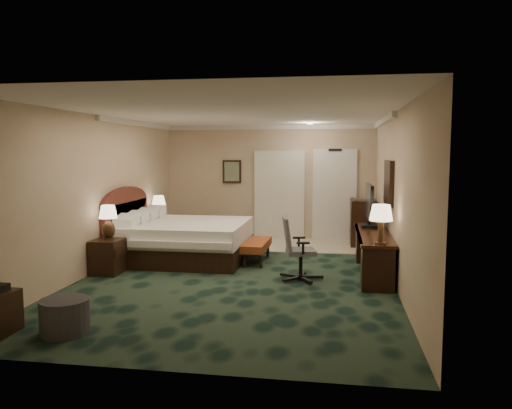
% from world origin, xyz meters
% --- Properties ---
extents(floor, '(5.00, 7.50, 0.00)m').
position_xyz_m(floor, '(0.00, 0.00, 0.00)').
color(floor, black).
rests_on(floor, ground).
extents(ceiling, '(5.00, 7.50, 0.00)m').
position_xyz_m(ceiling, '(0.00, 0.00, 2.70)').
color(ceiling, white).
rests_on(ceiling, wall_back).
extents(wall_back, '(5.00, 0.00, 2.70)m').
position_xyz_m(wall_back, '(0.00, 3.75, 1.35)').
color(wall_back, tan).
rests_on(wall_back, ground).
extents(wall_front, '(5.00, 0.00, 2.70)m').
position_xyz_m(wall_front, '(0.00, -3.75, 1.35)').
color(wall_front, tan).
rests_on(wall_front, ground).
extents(wall_left, '(0.00, 7.50, 2.70)m').
position_xyz_m(wall_left, '(-2.50, 0.00, 1.35)').
color(wall_left, tan).
rests_on(wall_left, ground).
extents(wall_right, '(0.00, 7.50, 2.70)m').
position_xyz_m(wall_right, '(2.50, 0.00, 1.35)').
color(wall_right, tan).
rests_on(wall_right, ground).
extents(crown_molding, '(5.00, 7.50, 0.10)m').
position_xyz_m(crown_molding, '(0.00, 0.00, 2.65)').
color(crown_molding, silver).
rests_on(crown_molding, wall_back).
extents(tile_patch, '(3.20, 1.70, 0.01)m').
position_xyz_m(tile_patch, '(0.90, 2.90, 0.01)').
color(tile_patch, '#C5BA91').
rests_on(tile_patch, ground).
extents(headboard, '(0.12, 2.00, 1.40)m').
position_xyz_m(headboard, '(-2.44, 1.00, 0.70)').
color(headboard, '#461A13').
rests_on(headboard, ground).
extents(entry_door, '(1.02, 0.06, 2.18)m').
position_xyz_m(entry_door, '(1.55, 3.72, 1.05)').
color(entry_door, silver).
rests_on(entry_door, ground).
extents(closet_doors, '(1.20, 0.06, 2.10)m').
position_xyz_m(closet_doors, '(0.25, 3.71, 1.05)').
color(closet_doors, beige).
rests_on(closet_doors, ground).
extents(wall_art, '(0.45, 0.06, 0.55)m').
position_xyz_m(wall_art, '(-0.90, 3.71, 1.60)').
color(wall_art, slate).
rests_on(wall_art, wall_back).
extents(wall_mirror, '(0.05, 0.95, 0.75)m').
position_xyz_m(wall_mirror, '(2.46, 0.60, 1.55)').
color(wall_mirror, white).
rests_on(wall_mirror, wall_right).
extents(bed, '(2.29, 2.12, 0.73)m').
position_xyz_m(bed, '(-1.26, 1.09, 0.36)').
color(bed, white).
rests_on(bed, ground).
extents(nightstand_near, '(0.47, 0.54, 0.58)m').
position_xyz_m(nightstand_near, '(-2.25, -0.23, 0.29)').
color(nightstand_near, black).
rests_on(nightstand_near, ground).
extents(nightstand_far, '(0.43, 0.49, 0.53)m').
position_xyz_m(nightstand_far, '(-2.27, 2.35, 0.27)').
color(nightstand_far, black).
rests_on(nightstand_far, ground).
extents(lamp_near, '(0.36, 0.36, 0.59)m').
position_xyz_m(lamp_near, '(-2.23, -0.20, 0.88)').
color(lamp_near, black).
rests_on(lamp_near, nightstand_near).
extents(lamp_far, '(0.33, 0.33, 0.58)m').
position_xyz_m(lamp_far, '(-2.27, 2.37, 0.82)').
color(lamp_far, black).
rests_on(lamp_far, nightstand_far).
extents(bed_bench, '(0.44, 1.18, 0.39)m').
position_xyz_m(bed_bench, '(0.12, 1.07, 0.20)').
color(bed_bench, maroon).
rests_on(bed_bench, ground).
extents(ottoman, '(0.73, 0.73, 0.40)m').
position_xyz_m(ottoman, '(-1.45, -2.97, 0.20)').
color(ottoman, '#333333').
rests_on(ottoman, ground).
extents(desk, '(0.53, 2.46, 0.71)m').
position_xyz_m(desk, '(2.22, 0.46, 0.35)').
color(desk, black).
rests_on(desk, ground).
extents(tv, '(0.11, 1.00, 0.78)m').
position_xyz_m(tv, '(2.18, 1.11, 1.10)').
color(tv, black).
rests_on(tv, desk).
extents(desk_lamp, '(0.36, 0.36, 0.60)m').
position_xyz_m(desk_lamp, '(2.24, -0.62, 1.01)').
color(desk_lamp, black).
rests_on(desk_lamp, desk).
extents(desk_chair, '(0.70, 0.67, 1.02)m').
position_xyz_m(desk_chair, '(1.04, -0.14, 0.51)').
color(desk_chair, '#515159').
rests_on(desk_chair, ground).
extents(minibar, '(0.53, 0.96, 1.02)m').
position_xyz_m(minibar, '(2.18, 3.20, 0.51)').
color(minibar, black).
rests_on(minibar, ground).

